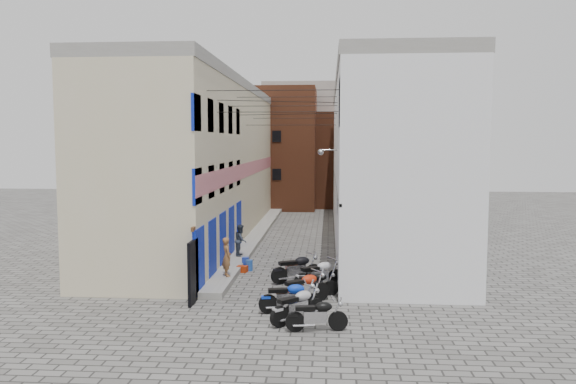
% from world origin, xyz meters
% --- Properties ---
extents(ground, '(90.00, 90.00, 0.00)m').
position_xyz_m(ground, '(0.00, 0.00, 0.00)').
color(ground, '#595653').
rests_on(ground, ground).
extents(plinth, '(0.90, 26.00, 0.25)m').
position_xyz_m(plinth, '(-2.05, 13.00, 0.12)').
color(plinth, gray).
rests_on(plinth, ground).
extents(building_left, '(5.10, 27.00, 9.00)m').
position_xyz_m(building_left, '(-4.98, 12.95, 4.50)').
color(building_left, beige).
rests_on(building_left, ground).
extents(building_right, '(5.94, 26.00, 9.00)m').
position_xyz_m(building_right, '(5.00, 13.00, 4.51)').
color(building_right, white).
rests_on(building_right, ground).
extents(building_far_brick_left, '(6.00, 6.00, 10.00)m').
position_xyz_m(building_far_brick_left, '(-2.00, 28.00, 5.00)').
color(building_far_brick_left, brown).
rests_on(building_far_brick_left, ground).
extents(building_far_brick_right, '(5.00, 6.00, 8.00)m').
position_xyz_m(building_far_brick_right, '(3.00, 30.00, 4.00)').
color(building_far_brick_right, brown).
rests_on(building_far_brick_right, ground).
extents(building_far_concrete, '(8.00, 5.00, 11.00)m').
position_xyz_m(building_far_concrete, '(0.00, 34.00, 5.50)').
color(building_far_concrete, gray).
rests_on(building_far_concrete, ground).
extents(far_shopfront, '(2.00, 0.30, 2.40)m').
position_xyz_m(far_shopfront, '(0.00, 25.20, 1.20)').
color(far_shopfront, black).
rests_on(far_shopfront, ground).
extents(overhead_wires, '(5.80, 13.02, 1.32)m').
position_xyz_m(overhead_wires, '(0.00, 7.64, 7.12)').
color(overhead_wires, black).
rests_on(overhead_wires, ground).
extents(motorcycle_a, '(1.93, 0.85, 1.08)m').
position_xyz_m(motorcycle_a, '(1.81, -3.00, 0.54)').
color(motorcycle_a, black).
rests_on(motorcycle_a, ground).
extents(motorcycle_b, '(1.95, 1.86, 1.19)m').
position_xyz_m(motorcycle_b, '(1.20, -2.26, 0.59)').
color(motorcycle_b, '#A4A3A8').
rests_on(motorcycle_b, ground).
extents(motorcycle_c, '(2.09, 0.99, 1.17)m').
position_xyz_m(motorcycle_c, '(0.87, -1.30, 0.58)').
color(motorcycle_c, '#0C31B5').
rests_on(motorcycle_c, ground).
extents(motorcycle_d, '(2.07, 1.80, 1.21)m').
position_xyz_m(motorcycle_d, '(1.30, -0.22, 0.61)').
color(motorcycle_d, '#B9270D').
rests_on(motorcycle_d, ground).
extents(motorcycle_e, '(1.79, 0.81, 1.00)m').
position_xyz_m(motorcycle_e, '(1.66, 0.83, 0.50)').
color(motorcycle_e, black).
rests_on(motorcycle_e, ground).
extents(motorcycle_f, '(2.19, 1.69, 1.24)m').
position_xyz_m(motorcycle_f, '(1.80, 1.80, 0.62)').
color(motorcycle_f, silver).
rests_on(motorcycle_f, ground).
extents(motorcycle_g, '(2.24, 1.60, 1.26)m').
position_xyz_m(motorcycle_g, '(0.89, 2.69, 0.63)').
color(motorcycle_g, black).
rests_on(motorcycle_g, ground).
extents(person_a, '(0.59, 0.67, 1.55)m').
position_xyz_m(person_a, '(-1.89, 2.55, 1.03)').
color(person_a, '#986437').
rests_on(person_a, plinth).
extents(person_b, '(0.57, 0.72, 1.48)m').
position_xyz_m(person_b, '(-1.96, 6.56, 0.99)').
color(person_b, '#313A49').
rests_on(person_b, plinth).
extents(water_jug_near, '(0.38, 0.38, 0.48)m').
position_xyz_m(water_jug_near, '(-1.29, 4.57, 0.24)').
color(water_jug_near, '#214DA6').
rests_on(water_jug_near, ground).
extents(water_jug_far, '(0.33, 0.33, 0.50)m').
position_xyz_m(water_jug_far, '(-1.52, 5.03, 0.25)').
color(water_jug_far, '#223CAB').
rests_on(water_jug_far, ground).
extents(red_crate, '(0.50, 0.42, 0.27)m').
position_xyz_m(red_crate, '(-1.55, 4.31, 0.14)').
color(red_crate, '#A32C0B').
rests_on(red_crate, ground).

